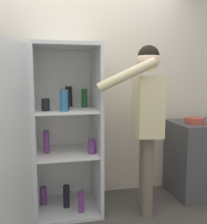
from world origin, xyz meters
name	(u,v)px	position (x,y,z in m)	size (l,w,h in m)	color
wall_back	(78,90)	(0.00, 0.98, 1.27)	(7.00, 0.06, 2.55)	beige
refrigerator	(57,133)	(-0.28, 0.52, 0.88)	(0.92, 1.29, 1.76)	silver
person	(146,108)	(0.62, 0.36, 1.12)	(0.72, 0.57, 1.75)	#726656
counter	(202,158)	(1.48, 0.64, 0.45)	(0.75, 0.58, 0.89)	#4C4C51
bowl	(195,121)	(1.31, 0.58, 0.93)	(0.22, 0.22, 0.07)	#B24738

